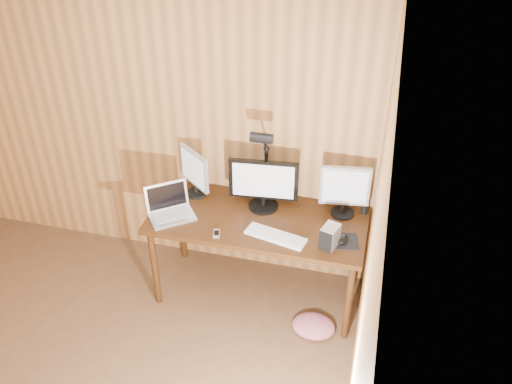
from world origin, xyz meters
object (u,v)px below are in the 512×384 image
at_px(laptop, 170,208).
at_px(mouse, 342,239).
at_px(phone, 217,233).
at_px(keyboard, 276,236).
at_px(monitor_right, 345,190).
at_px(desk_lamp, 264,156).
at_px(monitor_center, 263,184).
at_px(monitor_left, 195,172).
at_px(speaker, 365,207).
at_px(hard_drive, 330,237).
at_px(desk, 260,226).

height_order(laptop, mouse, laptop).
bearing_deg(phone, keyboard, -5.15).
relative_size(monitor_right, desk_lamp, 0.59).
bearing_deg(monitor_right, laptop, -174.35).
xyz_separation_m(monitor_center, keyboard, (0.17, -0.34, -0.20)).
distance_m(mouse, phone, 0.88).
distance_m(monitor_left, laptop, 0.35).
height_order(phone, speaker, speaker).
bearing_deg(laptop, monitor_right, -23.77).
height_order(monitor_left, keyboard, monitor_left).
relative_size(hard_drive, desk_lamp, 0.25).
bearing_deg(phone, monitor_right, 14.08).
xyz_separation_m(desk, speaker, (0.76, 0.19, 0.18)).
distance_m(keyboard, desk_lamp, 0.59).
distance_m(monitor_center, mouse, 0.71).
bearing_deg(mouse, speaker, 69.84).
distance_m(laptop, desk_lamp, 0.80).
bearing_deg(monitor_center, desk_lamp, 97.12).
distance_m(monitor_center, monitor_left, 0.56).
distance_m(desk, laptop, 0.70).
bearing_deg(monitor_left, speaker, 41.04).
bearing_deg(monitor_center, monitor_left, 170.02).
relative_size(mouse, speaker, 1.04).
bearing_deg(monitor_left, laptop, -70.39).
xyz_separation_m(hard_drive, phone, (-0.79, -0.07, -0.07)).
height_order(desk, hard_drive, hard_drive).
bearing_deg(hard_drive, laptop, -165.90).
bearing_deg(hard_drive, speaker, 83.53).
relative_size(monitor_left, desk_lamp, 0.56).
distance_m(desk, mouse, 0.68).
bearing_deg(desk_lamp, monitor_left, -171.31).
xyz_separation_m(monitor_right, speaker, (0.16, 0.06, -0.16)).
bearing_deg(laptop, keyboard, -43.21).
bearing_deg(mouse, keyboard, -173.84).
height_order(monitor_center, monitor_left, monitor_center).
height_order(monitor_left, hard_drive, monitor_left).
relative_size(desk, desk_lamp, 2.31).
bearing_deg(speaker, phone, -152.61).
xyz_separation_m(monitor_center, monitor_left, (-0.56, 0.04, -0.00)).
height_order(desk, speaker, speaker).
xyz_separation_m(hard_drive, speaker, (0.20, 0.45, -0.02)).
bearing_deg(speaker, monitor_center, -171.65).
distance_m(laptop, hard_drive, 1.21).
bearing_deg(monitor_left, keyboard, 10.63).
height_order(hard_drive, desk_lamp, desk_lamp).
bearing_deg(desk_lamp, laptop, -146.42).
xyz_separation_m(monitor_right, hard_drive, (-0.04, -0.39, -0.14)).
distance_m(laptop, mouse, 1.28).
bearing_deg(speaker, keyboard, -142.43).
height_order(monitor_right, laptop, monitor_right).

